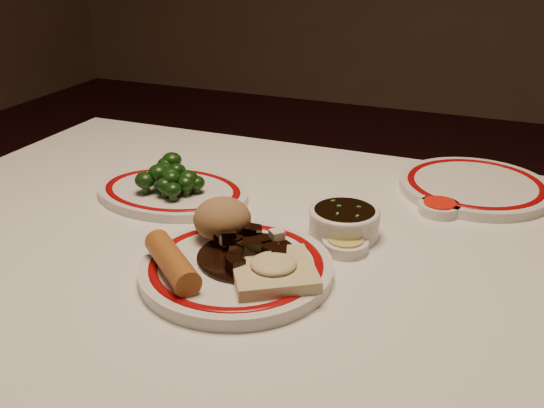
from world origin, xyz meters
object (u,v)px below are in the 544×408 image
at_px(main_plate, 236,268).
at_px(soy_bowl, 344,223).
at_px(dining_table, 250,304).
at_px(fried_wonton, 274,269).
at_px(stirfry_heap, 247,251).
at_px(broccoli_plate, 173,192).
at_px(spring_roll, 172,262).
at_px(rice_mound, 222,219).
at_px(broccoli_pile, 170,176).

relative_size(main_plate, soy_bowl, 2.99).
relative_size(dining_table, fried_wonton, 8.83).
relative_size(dining_table, stirfry_heap, 9.07).
bearing_deg(main_plate, broccoli_plate, 137.90).
distance_m(dining_table, stirfry_heap, 0.13).
xyz_separation_m(spring_roll, broccoli_plate, (-0.14, 0.24, -0.03)).
xyz_separation_m(main_plate, stirfry_heap, (0.01, 0.02, 0.02)).
bearing_deg(stirfry_heap, main_plate, -114.77).
xyz_separation_m(dining_table, stirfry_heap, (0.02, -0.05, 0.12)).
bearing_deg(spring_roll, rice_mound, 32.96).
distance_m(fried_wonton, broccoli_pile, 0.32).
distance_m(spring_roll, stirfry_heap, 0.10).
xyz_separation_m(fried_wonton, broccoli_plate, (-0.26, 0.20, -0.02)).
distance_m(spring_roll, soy_bowl, 0.26).
height_order(spring_roll, broccoli_plate, spring_roll).
bearing_deg(dining_table, rice_mound, -158.30).
relative_size(stirfry_heap, broccoli_pile, 1.26).
relative_size(rice_mound, spring_roll, 0.65).
bearing_deg(rice_mound, spring_roll, -97.74).
bearing_deg(broccoli_plate, dining_table, -31.02).
bearing_deg(soy_bowl, broccoli_pile, 176.23).
bearing_deg(broccoli_pile, spring_roll, -58.71).
relative_size(main_plate, rice_mound, 3.80).
relative_size(fried_wonton, broccoli_plate, 0.52).
bearing_deg(spring_roll, broccoli_pile, 71.99).
height_order(dining_table, broccoli_pile, broccoli_pile).
bearing_deg(stirfry_heap, broccoli_pile, 142.56).
height_order(rice_mound, broccoli_plate, rice_mound).
bearing_deg(soy_bowl, main_plate, -121.37).
height_order(main_plate, spring_roll, spring_roll).
relative_size(dining_table, broccoli_plate, 4.57).
bearing_deg(broccoli_plate, main_plate, -42.10).
height_order(dining_table, fried_wonton, fried_wonton).
bearing_deg(dining_table, spring_roll, -111.46).
height_order(spring_roll, stirfry_heap, spring_roll).
bearing_deg(rice_mound, soy_bowl, 35.21).
distance_m(fried_wonton, soy_bowl, 0.18).
distance_m(dining_table, rice_mound, 0.14).
relative_size(spring_roll, soy_bowl, 1.21).
xyz_separation_m(spring_roll, fried_wonton, (0.12, 0.04, -0.01)).
distance_m(broccoli_plate, soy_bowl, 0.30).
height_order(fried_wonton, broccoli_pile, broccoli_pile).
bearing_deg(spring_roll, main_plate, -9.09).
bearing_deg(broccoli_plate, rice_mound, -39.13).
bearing_deg(broccoli_pile, broccoli_plate, 107.26).
relative_size(spring_roll, fried_wonton, 0.89).
bearing_deg(rice_mound, dining_table, 21.70).
height_order(dining_table, main_plate, main_plate).
xyz_separation_m(main_plate, fried_wonton, (0.06, -0.01, 0.02)).
xyz_separation_m(broccoli_pile, soy_bowl, (0.30, -0.02, -0.02)).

